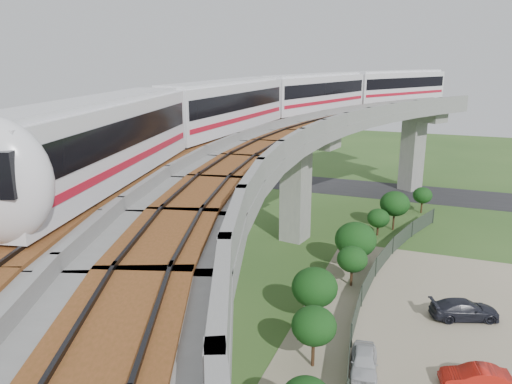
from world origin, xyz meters
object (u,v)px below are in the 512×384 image
car_white (364,362)px  car_dark (464,309)px  car_red (476,377)px  metro_train (295,100)px

car_white → car_dark: size_ratio=0.81×
car_red → metro_train: bearing=-152.6°
metro_train → car_red: 23.87m
metro_train → car_red: bearing=-47.9°
car_white → car_red: size_ratio=1.01×
car_red → car_dark: 6.97m
car_red → car_dark: size_ratio=0.81×
metro_train → car_red: metro_train is taller
car_white → car_dark: 9.09m
car_red → car_dark: (-0.37, 6.96, 0.05)m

